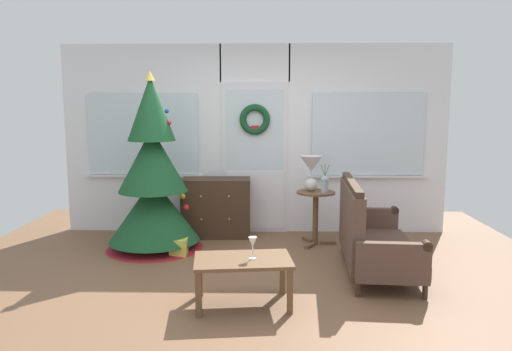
{
  "coord_description": "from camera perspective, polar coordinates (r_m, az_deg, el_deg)",
  "views": [
    {
      "loc": [
        0.17,
        -4.54,
        1.73
      ],
      "look_at": [
        0.05,
        0.55,
        1.0
      ],
      "focal_mm": 34.07,
      "sensor_mm": 36.0,
      "label": 1
    }
  ],
  "objects": [
    {
      "name": "ground_plane",
      "position": [
        4.86,
        -0.76,
        -12.7
      ],
      "size": [
        6.76,
        6.76,
        0.0
      ],
      "primitive_type": "plane",
      "color": "brown"
    },
    {
      "name": "settee_sofa",
      "position": [
        5.27,
        13.12,
        -6.93
      ],
      "size": [
        0.81,
        1.62,
        0.96
      ],
      "color": "#3D281C",
      "rests_on": "ground"
    },
    {
      "name": "dresser_cabinet",
      "position": [
        6.5,
        -4.68,
        -3.75
      ],
      "size": [
        0.91,
        0.47,
        0.78
      ],
      "color": "#3D281C",
      "rests_on": "ground"
    },
    {
      "name": "coffee_table",
      "position": [
        4.29,
        -1.55,
        -10.52
      ],
      "size": [
        0.89,
        0.61,
        0.42
      ],
      "color": "brown",
      "rests_on": "ground"
    },
    {
      "name": "flower_vase",
      "position": [
        6.01,
        8.07,
        -0.88
      ],
      "size": [
        0.11,
        0.1,
        0.35
      ],
      "color": "#99ADBC",
      "rests_on": "side_table"
    },
    {
      "name": "table_lamp",
      "position": [
        6.07,
        6.5,
        0.84
      ],
      "size": [
        0.28,
        0.28,
        0.44
      ],
      "color": "silver",
      "rests_on": "side_table"
    },
    {
      "name": "wine_glass",
      "position": [
        4.22,
        -0.39,
        -7.93
      ],
      "size": [
        0.08,
        0.08,
        0.2
      ],
      "color": "silver",
      "rests_on": "coffee_table"
    },
    {
      "name": "gift_box",
      "position": [
        5.78,
        -9.06,
        -8.32
      ],
      "size": [
        0.2,
        0.18,
        0.2
      ],
      "primitive_type": "cube",
      "color": "#D8C64C",
      "rests_on": "ground"
    },
    {
      "name": "christmas_tree",
      "position": [
        5.97,
        -11.98,
        -1.05
      ],
      "size": [
        1.17,
        1.17,
        2.14
      ],
      "color": "#4C331E",
      "rests_on": "ground"
    },
    {
      "name": "back_wall_with_door",
      "position": [
        6.64,
        -0.13,
        4.3
      ],
      "size": [
        5.2,
        0.19,
        2.55
      ],
      "color": "white",
      "rests_on": "ground"
    },
    {
      "name": "side_table",
      "position": [
        6.12,
        7.02,
        -3.67
      ],
      "size": [
        0.5,
        0.48,
        0.68
      ],
      "color": "brown",
      "rests_on": "ground"
    }
  ]
}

